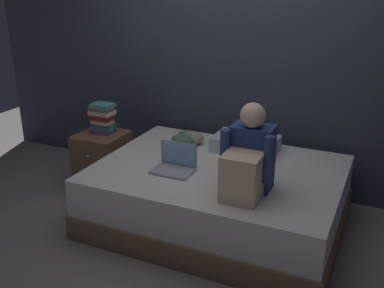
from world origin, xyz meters
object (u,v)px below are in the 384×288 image
nightstand (103,160)px  laptop (175,164)px  person_sitting (248,160)px  clothes_pile (187,138)px  bed (218,196)px  book_stack (103,118)px  pillow (246,144)px

nightstand → laptop: size_ratio=1.72×
nightstand → person_sitting: 1.80m
nightstand → clothes_pile: clothes_pile is taller
bed → book_stack: 1.39m
book_stack → laptop: bearing=-23.8°
person_sitting → laptop: person_sitting is taller
person_sitting → pillow: (-0.27, 0.78, -0.19)m
book_stack → clothes_pile: bearing=9.6°
bed → clothes_pile: bearing=140.9°
bed → nightstand: nightstand is taller
bed → pillow: size_ratio=3.57×
bed → clothes_pile: size_ratio=7.13×
nightstand → pillow: (1.38, 0.26, 0.30)m
laptop → clothes_pile: laptop is taller
laptop → book_stack: book_stack is taller
laptop → pillow: bearing=60.2°
bed → nightstand: (-1.30, 0.19, 0.02)m
laptop → book_stack: bearing=156.2°
clothes_pile → person_sitting: bearing=-41.0°
nightstand → book_stack: size_ratio=1.90×
pillow → clothes_pile: (-0.54, -0.07, -0.01)m
bed → book_stack: book_stack is taller
pillow → book_stack: 1.40m
nightstand → bed: bearing=-8.4°
bed → laptop: (-0.30, -0.20, 0.32)m
book_stack → clothes_pile: 0.85m
bed → book_stack: bearing=169.6°
laptop → book_stack: (-1.00, 0.44, 0.13)m
bed → clothes_pile: clothes_pile is taller
pillow → book_stack: book_stack is taller
nightstand → clothes_pile: size_ratio=1.97×
nightstand → laptop: bearing=-21.5°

